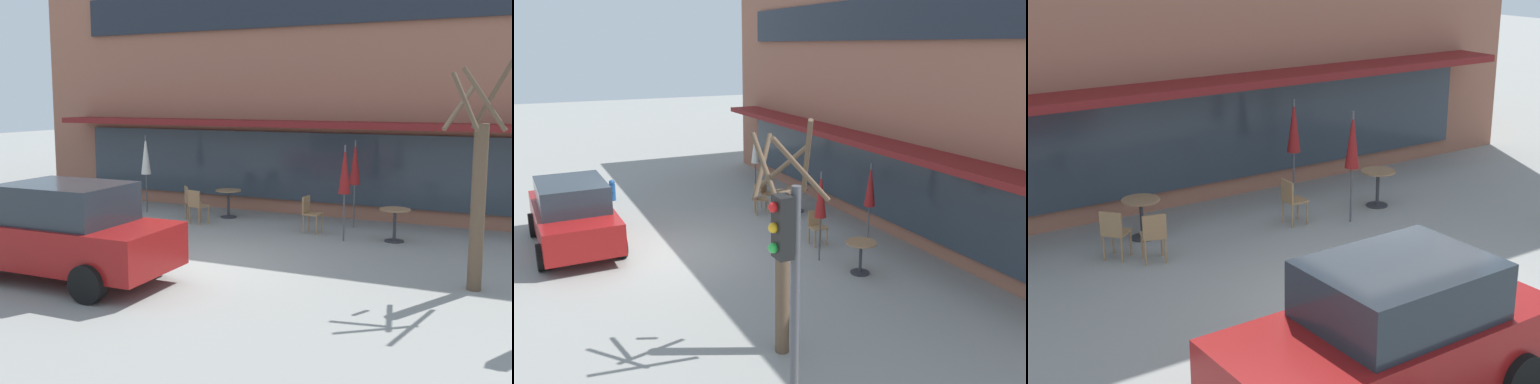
% 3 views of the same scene
% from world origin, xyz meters
% --- Properties ---
extents(ground_plane, '(80.00, 80.00, 0.00)m').
position_xyz_m(ground_plane, '(0.00, 0.00, 0.00)').
color(ground_plane, gray).
extents(cafe_table_near_wall, '(0.70, 0.70, 0.76)m').
position_xyz_m(cafe_table_near_wall, '(3.11, 3.72, 0.52)').
color(cafe_table_near_wall, '#333338').
rests_on(cafe_table_near_wall, ground).
extents(cafe_table_streetside, '(0.70, 0.70, 0.76)m').
position_xyz_m(cafe_table_streetside, '(-1.69, 4.70, 0.52)').
color(cafe_table_streetside, '#333338').
rests_on(cafe_table_streetside, ground).
extents(patio_umbrella_green_folded, '(0.28, 0.28, 2.20)m').
position_xyz_m(patio_umbrella_green_folded, '(2.05, 3.27, 1.63)').
color(patio_umbrella_green_folded, '#4C4C51').
rests_on(patio_umbrella_green_folded, ground).
extents(patio_umbrella_cream_folded, '(0.28, 0.28, 2.20)m').
position_xyz_m(patio_umbrella_cream_folded, '(1.80, 4.87, 1.63)').
color(patio_umbrella_cream_folded, '#4C4C51').
rests_on(patio_umbrella_cream_folded, ground).
extents(cafe_chair_0, '(0.42, 0.42, 0.89)m').
position_xyz_m(cafe_chair_0, '(1.03, 3.80, 0.53)').
color(cafe_chair_0, '#9E754C').
rests_on(cafe_chair_0, ground).
extents(cafe_chair_1, '(0.56, 0.56, 0.89)m').
position_xyz_m(cafe_chair_1, '(-2.49, 4.02, 0.53)').
color(cafe_chair_1, '#9E754C').
rests_on(cafe_chair_1, ground).
extents(cafe_chair_2, '(0.49, 0.49, 0.89)m').
position_xyz_m(cafe_chair_2, '(-1.99, 3.52, 0.53)').
color(cafe_chair_2, '#9E754C').
rests_on(cafe_chair_2, ground).
extents(parked_sedan, '(4.23, 2.08, 1.76)m').
position_xyz_m(parked_sedan, '(-1.50, -1.92, 0.88)').
color(parked_sedan, maroon).
rests_on(parked_sedan, ground).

